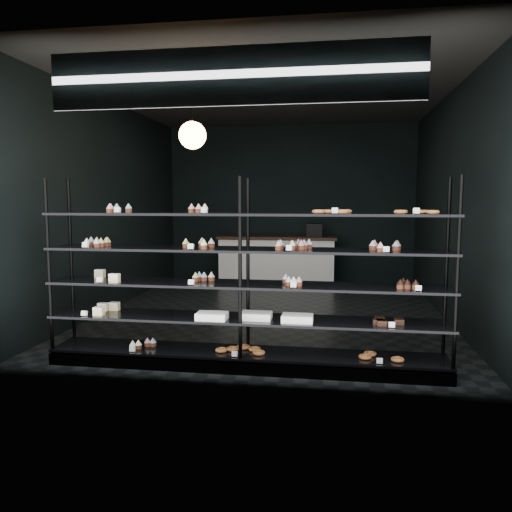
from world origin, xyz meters
TOP-DOWN VIEW (x-y plane):
  - room at (0.00, 0.00)m, footprint 5.01×6.01m
  - display_shelf at (0.00, -2.45)m, footprint 4.00×0.50m
  - signage at (0.00, -2.93)m, footprint 3.30×0.05m
  - pendant_lamp at (-0.77, -1.46)m, footprint 0.32×0.32m
  - service_counter at (-0.19, 2.50)m, footprint 2.33×0.65m

SIDE VIEW (x-z plane):
  - service_counter at x=-0.19m, z-range -0.11..1.12m
  - display_shelf at x=0.00m, z-range -0.33..1.58m
  - room at x=0.00m, z-range 0.00..3.20m
  - pendant_lamp at x=-0.77m, z-range 2.01..2.90m
  - signage at x=0.00m, z-range 2.50..3.00m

